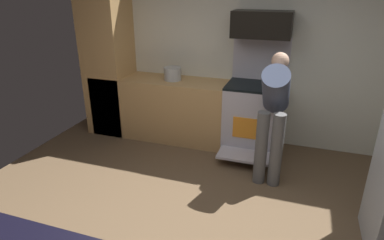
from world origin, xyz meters
name	(u,v)px	position (x,y,z in m)	size (l,w,h in m)	color
ground_plane	(182,237)	(0.00, 0.00, -0.01)	(5.20, 4.80, 0.02)	brown
wall_back	(239,51)	(0.00, 2.34, 1.30)	(5.20, 0.12, 2.60)	silver
lower_cabinet_run	(171,109)	(-0.90, 1.98, 0.45)	(2.40, 0.60, 0.90)	tan
cabinet_column	(109,64)	(-1.90, 1.98, 1.05)	(0.60, 0.60, 2.10)	tan
oven_range	(254,115)	(0.33, 1.97, 0.51)	(0.76, 0.98, 1.54)	silver
microwave	(262,24)	(0.33, 2.06, 1.70)	(0.74, 0.38, 0.33)	black
person_cook	(274,109)	(0.62, 1.30, 0.87)	(0.31, 0.64, 1.46)	#5B5B5B
stock_pot	(173,74)	(-0.86, 1.98, 0.99)	(0.24, 0.24, 0.18)	#BABEBD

